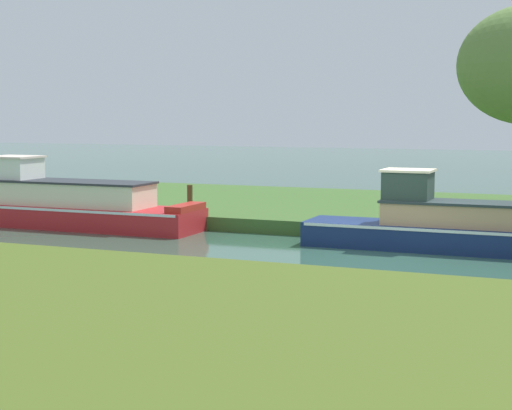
% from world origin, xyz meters
% --- Properties ---
extents(ground_plane, '(120.00, 120.00, 0.00)m').
position_xyz_m(ground_plane, '(0.00, 0.00, 0.00)').
color(ground_plane, '#325846').
extents(riverbank_far, '(72.00, 10.00, 0.40)m').
position_xyz_m(riverbank_far, '(0.00, 7.00, 0.20)').
color(riverbank_far, '#3B5F29').
rests_on(riverbank_far, ground_plane).
extents(riverbank_near, '(72.00, 10.00, 0.40)m').
position_xyz_m(riverbank_near, '(0.00, -9.00, 0.20)').
color(riverbank_near, '#45581D').
rests_on(riverbank_near, ground_plane).
extents(navy_barge, '(9.07, 1.61, 1.96)m').
position_xyz_m(navy_barge, '(2.30, 1.20, 0.57)').
color(navy_barge, navy).
rests_on(navy_barge, ground_plane).
extents(red_narrowboat, '(8.43, 1.89, 2.06)m').
position_xyz_m(red_narrowboat, '(-9.92, 1.20, 0.64)').
color(red_narrowboat, red).
rests_on(red_narrowboat, ground_plane).
extents(mooring_post_near, '(0.16, 0.16, 0.86)m').
position_xyz_m(mooring_post_near, '(-6.37, 2.39, 0.83)').
color(mooring_post_near, '#443F1E').
rests_on(mooring_post_near, riverbank_far).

